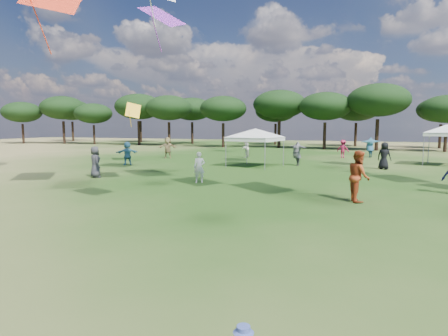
{
  "coord_description": "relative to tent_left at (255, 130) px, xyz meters",
  "views": [
    {
      "loc": [
        1.71,
        -1.99,
        2.82
      ],
      "look_at": [
        -0.22,
        3.26,
        2.19
      ],
      "focal_mm": 30.0,
      "sensor_mm": 36.0,
      "label": 1
    }
  ],
  "objects": [
    {
      "name": "tree_line",
      "position": [
        7.61,
        24.4,
        2.92
      ],
      "size": [
        108.78,
        17.63,
        7.77
      ],
      "color": "black",
      "rests_on": "ground"
    },
    {
      "name": "tent_left",
      "position": [
        0.0,
        0.0,
        0.0
      ],
      "size": [
        6.19,
        6.19,
        2.93
      ],
      "rotation": [
        0.0,
        0.0,
        -0.21
      ],
      "color": "gray",
      "rests_on": "ground"
    },
    {
      "name": "festival_crowd",
      "position": [
        2.41,
        1.17,
        -1.63
      ],
      "size": [
        27.25,
        22.81,
        1.92
      ],
      "color": "silver",
      "rests_on": "ground"
    }
  ]
}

